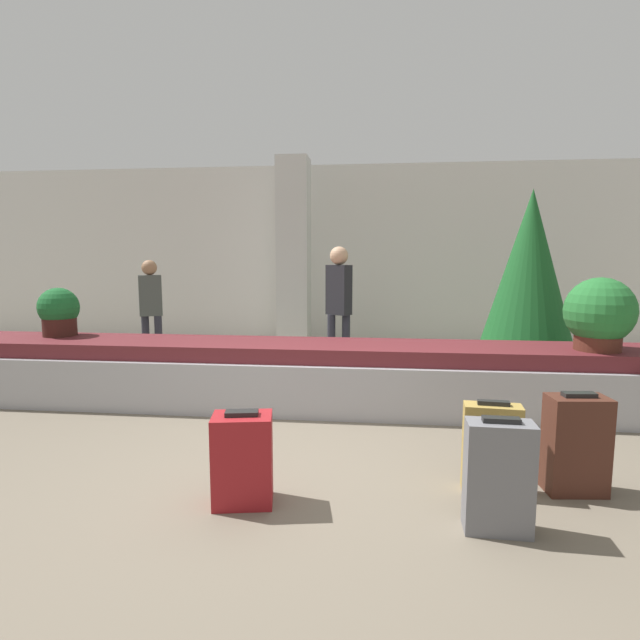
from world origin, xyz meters
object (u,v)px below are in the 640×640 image
(pillar, at_px, (294,258))
(potted_plant_1, at_px, (599,314))
(decorated_tree, at_px, (529,280))
(traveler_0, at_px, (151,304))
(traveler_1, at_px, (339,299))
(suitcase_1, at_px, (499,477))
(potted_plant_0, at_px, (59,312))
(suitcase_0, at_px, (491,448))
(suitcase_3, at_px, (243,459))
(suitcase_2, at_px, (576,444))

(pillar, bearing_deg, potted_plant_1, -39.92)
(potted_plant_1, bearing_deg, decorated_tree, 99.28)
(traveler_0, xyz_separation_m, traveler_1, (2.80, -0.30, 0.13))
(traveler_0, bearing_deg, suitcase_1, 108.96)
(pillar, height_order, potted_plant_0, pillar)
(suitcase_0, xyz_separation_m, decorated_tree, (1.14, 3.26, 1.01))
(pillar, height_order, suitcase_3, pillar)
(traveler_1, bearing_deg, potted_plant_0, 55.76)
(suitcase_3, bearing_deg, potted_plant_0, 130.08)
(suitcase_0, xyz_separation_m, traveler_0, (-4.11, 3.58, 0.61))
(potted_plant_1, bearing_deg, suitcase_2, -115.59)
(suitcase_1, distance_m, traveler_1, 4.06)
(potted_plant_0, relative_size, potted_plant_1, 0.78)
(suitcase_2, xyz_separation_m, traveler_1, (-1.88, 3.23, 0.72))
(suitcase_1, height_order, traveler_0, traveler_0)
(potted_plant_1, relative_size, traveler_0, 0.46)
(pillar, distance_m, potted_plant_1, 4.65)
(suitcase_2, relative_size, decorated_tree, 0.29)
(traveler_0, bearing_deg, suitcase_2, 117.42)
(potted_plant_0, distance_m, traveler_0, 1.63)
(potted_plant_0, xyz_separation_m, potted_plant_1, (5.87, -0.25, 0.08))
(suitcase_0, bearing_deg, suitcase_1, -93.08)
(traveler_0, bearing_deg, suitcase_0, 113.32)
(traveler_0, bearing_deg, potted_plant_0, 50.95)
(suitcase_3, relative_size, potted_plant_1, 0.87)
(traveler_1, bearing_deg, suitcase_1, 141.70)
(suitcase_3, bearing_deg, suitcase_0, 1.86)
(pillar, distance_m, potted_plant_0, 3.63)
(decorated_tree, bearing_deg, traveler_0, 176.47)
(pillar, xyz_separation_m, suitcase_0, (2.16, -4.71, -1.29))
(suitcase_2, bearing_deg, decorated_tree, 74.24)
(pillar, distance_m, decorated_tree, 3.61)
(traveler_1, bearing_deg, suitcase_3, 118.14)
(suitcase_1, bearing_deg, decorated_tree, 74.07)
(suitcase_3, bearing_deg, suitcase_1, -15.99)
(suitcase_2, relative_size, traveler_1, 0.40)
(suitcase_1, xyz_separation_m, potted_plant_0, (-4.42, 2.51, 0.64))
(pillar, xyz_separation_m, decorated_tree, (3.29, -1.45, -0.28))
(suitcase_0, distance_m, suitcase_3, 1.70)
(potted_plant_1, bearing_deg, traveler_1, 150.25)
(potted_plant_0, relative_size, traveler_1, 0.32)
(suitcase_3, distance_m, decorated_tree, 4.68)
(traveler_1, bearing_deg, pillar, -25.51)
(suitcase_2, relative_size, suitcase_3, 1.13)
(potted_plant_1, bearing_deg, suitcase_3, -145.40)
(suitcase_0, height_order, suitcase_1, suitcase_1)
(pillar, distance_m, suitcase_3, 5.25)
(suitcase_0, relative_size, suitcase_1, 0.93)
(suitcase_1, xyz_separation_m, traveler_1, (-1.24, 3.80, 0.72))
(pillar, relative_size, decorated_tree, 1.29)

